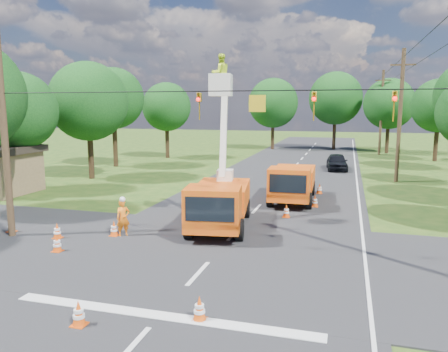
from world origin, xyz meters
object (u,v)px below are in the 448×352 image
(traffic_cone_0, at_px, (79,314))
(pole_right_mid, at_px, (400,115))
(traffic_cone_3, at_px, (315,201))
(tree_left_f, at_px, (167,107))
(traffic_cone_6, at_px, (11,225))
(tree_right_e, at_px, (439,106))
(ground_worker, at_px, (123,218))
(traffic_cone_5, at_px, (57,231))
(tree_far_a, at_px, (273,103))
(bucket_truck, at_px, (220,193))
(traffic_cone_4, at_px, (57,243))
(tree_far_c, at_px, (389,104))
(traffic_cone_1, at_px, (199,309))
(traffic_cone_2, at_px, (286,211))
(pole_left, at_px, (4,136))
(second_truck, at_px, (292,182))
(tree_left_c, at_px, (18,111))
(tree_left_d, at_px, (88,102))
(pole_right_far, at_px, (381,112))
(tree_left_e, at_px, (113,99))
(traffic_cone_8, at_px, (114,229))
(tree_far_b, at_px, (336,98))
(distant_car, at_px, (337,162))
(traffic_cone_7, at_px, (319,189))

(traffic_cone_0, distance_m, pole_right_mid, 28.61)
(traffic_cone_3, bearing_deg, tree_left_f, 131.15)
(traffic_cone_6, distance_m, tree_right_e, 42.25)
(ground_worker, bearing_deg, traffic_cone_5, 159.46)
(ground_worker, distance_m, traffic_cone_5, 2.87)
(traffic_cone_0, height_order, tree_far_a, tree_far_a)
(bucket_truck, height_order, ground_worker, bucket_truck)
(traffic_cone_4, xyz_separation_m, tree_far_c, (15.67, 43.31, 5.70))
(traffic_cone_0, xyz_separation_m, tree_right_e, (15.64, 41.25, 5.45))
(traffic_cone_1, bearing_deg, traffic_cone_2, 86.44)
(bucket_truck, height_order, traffic_cone_4, bucket_truck)
(traffic_cone_6, height_order, pole_left, pole_left)
(second_truck, xyz_separation_m, traffic_cone_1, (-0.54, -15.70, -0.86))
(bucket_truck, xyz_separation_m, traffic_cone_0, (-0.92, -10.03, -1.36))
(tree_left_c, xyz_separation_m, tree_left_f, (1.70, 21.00, 0.25))
(tree_far_c, bearing_deg, pole_right_mid, -92.60)
(tree_left_d, distance_m, tree_far_c, 36.46)
(traffic_cone_2, height_order, tree_left_d, tree_left_d)
(traffic_cone_2, distance_m, tree_far_a, 37.46)
(pole_right_far, relative_size, tree_left_e, 1.06)
(traffic_cone_4, bearing_deg, tree_right_e, 61.18)
(traffic_cone_8, distance_m, tree_left_e, 24.62)
(ground_worker, height_order, traffic_cone_5, ground_worker)
(tree_right_e, distance_m, tree_far_a, 20.43)
(tree_left_f, xyz_separation_m, tree_far_c, (24.30, 12.00, 0.38))
(bucket_truck, height_order, traffic_cone_0, bucket_truck)
(ground_worker, relative_size, tree_far_b, 0.16)
(traffic_cone_6, distance_m, pole_right_far, 43.87)
(tree_far_b, distance_m, tree_far_c, 7.20)
(distant_car, bearing_deg, traffic_cone_4, -115.87)
(tree_left_e, bearing_deg, second_truck, -31.73)
(distant_car, xyz_separation_m, pole_right_far, (4.58, 14.74, 4.36))
(bucket_truck, height_order, pole_right_mid, pole_right_mid)
(distant_car, xyz_separation_m, pole_right_mid, (4.58, -5.26, 4.36))
(second_truck, distance_m, traffic_cone_0, 17.22)
(tree_far_b, bearing_deg, traffic_cone_6, -106.22)
(traffic_cone_0, xyz_separation_m, traffic_cone_3, (4.96, 15.76, 0.00))
(traffic_cone_6, xyz_separation_m, tree_left_f, (-4.85, 29.52, 5.33))
(bucket_truck, bearing_deg, traffic_cone_7, 58.56)
(traffic_cone_7, height_order, tree_left_e, tree_left_e)
(second_truck, bearing_deg, bucket_truck, -112.69)
(distant_car, xyz_separation_m, traffic_cone_6, (-13.87, -24.78, -0.39))
(traffic_cone_3, distance_m, pole_right_mid, 12.72)
(traffic_cone_5, distance_m, tree_far_c, 45.40)
(traffic_cone_6, relative_size, tree_far_b, 0.07)
(traffic_cone_8, bearing_deg, traffic_cone_0, -66.53)
(traffic_cone_1, bearing_deg, tree_far_c, 79.92)
(bucket_truck, relative_size, pole_left, 0.90)
(tree_far_a, bearing_deg, tree_left_c, -108.69)
(distant_car, relative_size, traffic_cone_4, 6.20)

